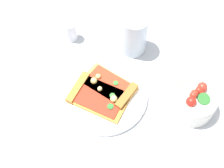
# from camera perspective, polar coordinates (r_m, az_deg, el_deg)

# --- Properties ---
(ground_plane) EXTENTS (2.40, 2.40, 0.00)m
(ground_plane) POSITION_cam_1_polar(r_m,az_deg,el_deg) (0.82, -0.34, -2.00)
(ground_plane) COLOR silver
(ground_plane) RESTS_ON ground
(plate) EXTENTS (0.23, 0.23, 0.01)m
(plate) POSITION_cam_1_polar(r_m,az_deg,el_deg) (0.81, -1.71, -1.81)
(plate) COLOR white
(plate) RESTS_ON ground_plane
(pizza_slice_near) EXTENTS (0.15, 0.16, 0.02)m
(pizza_slice_near) POSITION_cam_1_polar(r_m,az_deg,el_deg) (0.80, -0.28, -0.62)
(pizza_slice_near) COLOR gold
(pizza_slice_near) RESTS_ON plate
(pizza_slice_far) EXTENTS (0.17, 0.17, 0.03)m
(pizza_slice_far) POSITION_cam_1_polar(r_m,az_deg,el_deg) (0.79, -2.99, -2.22)
(pizza_slice_far) COLOR gold
(pizza_slice_far) RESTS_ON plate
(salad_bowl) EXTENTS (0.12, 0.12, 0.08)m
(salad_bowl) POSITION_cam_1_polar(r_m,az_deg,el_deg) (0.80, 15.06, -3.20)
(salad_bowl) COLOR white
(salad_bowl) RESTS_ON ground_plane
(soda_glass) EXTENTS (0.08, 0.08, 0.12)m
(soda_glass) POSITION_cam_1_polar(r_m,az_deg,el_deg) (0.86, 4.10, 9.31)
(soda_glass) COLOR silver
(soda_glass) RESTS_ON ground_plane
(pepper_shaker) EXTENTS (0.04, 0.04, 0.07)m
(pepper_shaker) POSITION_cam_1_polar(r_m,az_deg,el_deg) (0.91, -7.82, 10.07)
(pepper_shaker) COLOR silver
(pepper_shaker) RESTS_ON ground_plane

